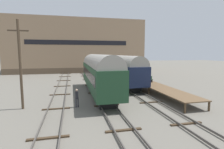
# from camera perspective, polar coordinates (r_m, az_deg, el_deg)

# --- Properties ---
(ground_plane) EXTENTS (200.00, 200.00, 0.00)m
(ground_plane) POSITION_cam_1_polar(r_m,az_deg,el_deg) (21.05, -3.39, -7.82)
(ground_plane) COLOR #6B665B
(track_left) EXTENTS (2.60, 60.00, 0.26)m
(track_left) POSITION_cam_1_polar(r_m,az_deg,el_deg) (20.79, -17.09, -7.90)
(track_left) COLOR #4C4742
(track_left) RESTS_ON ground
(track_middle) EXTENTS (2.60, 60.00, 0.26)m
(track_middle) POSITION_cam_1_polar(r_m,az_deg,el_deg) (21.01, -3.39, -7.44)
(track_middle) COLOR #4C4742
(track_middle) RESTS_ON ground
(track_right) EXTENTS (2.60, 60.00, 0.26)m
(track_right) POSITION_cam_1_polar(r_m,az_deg,el_deg) (22.35, 9.30, -6.65)
(track_right) COLOR #4C4742
(track_right) RESTS_ON ground
(train_car_navy) EXTENTS (2.95, 16.09, 5.01)m
(train_car_navy) POSITION_cam_1_polar(r_m,az_deg,el_deg) (29.59, 3.35, 2.05)
(train_car_navy) COLOR black
(train_car_navy) RESTS_ON ground
(train_car_green) EXTENTS (2.90, 16.08, 5.22)m
(train_car_green) POSITION_cam_1_polar(r_m,az_deg,el_deg) (22.64, -4.38, 0.89)
(train_car_green) COLOR black
(train_car_green) RESTS_ON ground
(station_platform) EXTENTS (2.84, 15.25, 1.01)m
(station_platform) POSITION_cam_1_polar(r_m,az_deg,el_deg) (23.94, 14.79, -3.93)
(station_platform) COLOR brown
(station_platform) RESTS_ON ground
(bench) EXTENTS (1.40, 0.40, 0.91)m
(bench) POSITION_cam_1_polar(r_m,az_deg,el_deg) (26.89, 11.67, -1.46)
(bench) COLOR #2D4C33
(bench) RESTS_ON station_platform
(person_worker) EXTENTS (0.32, 0.32, 1.86)m
(person_worker) POSITION_cam_1_polar(r_m,az_deg,el_deg) (17.77, -11.41, -6.97)
(person_worker) COLOR #282833
(person_worker) RESTS_ON ground
(utility_pole) EXTENTS (1.80, 0.24, 8.45)m
(utility_pole) POSITION_cam_1_polar(r_m,az_deg,el_deg) (18.58, -27.79, 3.15)
(utility_pole) COLOR #473828
(utility_pole) RESTS_ON ground
(warehouse_building) EXTENTS (37.75, 12.92, 14.88)m
(warehouse_building) POSITION_cam_1_polar(r_m,az_deg,el_deg) (54.21, -11.17, 9.01)
(warehouse_building) COLOR brown
(warehouse_building) RESTS_ON ground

